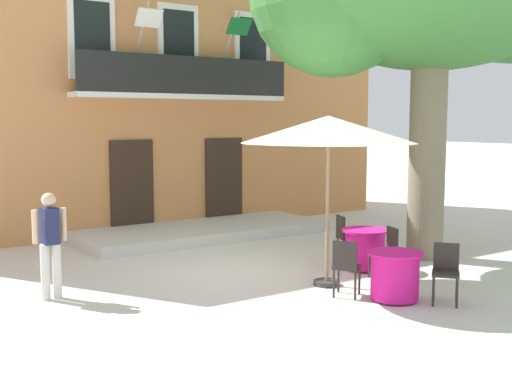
# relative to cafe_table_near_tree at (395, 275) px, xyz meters

# --- Properties ---
(ground_plane) EXTENTS (120.00, 120.00, 0.00)m
(ground_plane) POSITION_rel_cafe_table_near_tree_xyz_m (-0.70, 2.67, -0.39)
(ground_plane) COLOR silver
(building_facade) EXTENTS (13.00, 5.09, 7.50)m
(building_facade) POSITION_rel_cafe_table_near_tree_xyz_m (0.29, 9.66, 3.36)
(building_facade) COLOR #CC844C
(building_facade) RESTS_ON ground
(entrance_step_platform) EXTENTS (6.02, 2.37, 0.25)m
(entrance_step_platform) POSITION_rel_cafe_table_near_tree_xyz_m (0.29, 6.48, -0.27)
(entrance_step_platform) COLOR silver
(entrance_step_platform) RESTS_ON ground
(cafe_table_near_tree) EXTENTS (0.86, 0.86, 0.76)m
(cafe_table_near_tree) POSITION_rel_cafe_table_near_tree_xyz_m (0.00, 0.00, 0.00)
(cafe_table_near_tree) COLOR #DB1984
(cafe_table_near_tree) RESTS_ON ground
(cafe_chair_near_tree_0) EXTENTS (0.56, 0.56, 0.91)m
(cafe_chair_near_tree_0) POSITION_rel_cafe_table_near_tree_xyz_m (-0.50, 0.56, 0.14)
(cafe_chair_near_tree_0) COLOR #2D2823
(cafe_chair_near_tree_0) RESTS_ON ground
(cafe_chair_near_tree_1) EXTENTS (0.56, 0.56, 0.91)m
(cafe_chair_near_tree_1) POSITION_rel_cafe_table_near_tree_xyz_m (0.53, -0.53, 0.14)
(cafe_chair_near_tree_1) COLOR #2D2823
(cafe_chair_near_tree_1) RESTS_ON ground
(cafe_table_middle) EXTENTS (0.86, 0.86, 0.76)m
(cafe_table_middle) POSITION_rel_cafe_table_near_tree_xyz_m (1.07, 1.77, 0.00)
(cafe_table_middle) COLOR #DB1984
(cafe_table_middle) RESTS_ON ground
(cafe_chair_middle_0) EXTENTS (0.51, 0.51, 0.91)m
(cafe_chair_middle_0) POSITION_rel_cafe_table_near_tree_xyz_m (1.24, 2.51, 0.14)
(cafe_chair_middle_0) COLOR #2D2823
(cafe_chair_middle_0) RESTS_ON ground
(cafe_chair_middle_1) EXTENTS (0.51, 0.51, 0.91)m
(cafe_chair_middle_1) POSITION_rel_cafe_table_near_tree_xyz_m (0.88, 1.04, 0.14)
(cafe_chair_middle_1) COLOR #2D2823
(cafe_chair_middle_1) RESTS_ON ground
(cafe_umbrella) EXTENTS (2.90, 2.90, 2.85)m
(cafe_umbrella) POSITION_rel_cafe_table_near_tree_xyz_m (-0.27, 1.30, 2.22)
(cafe_umbrella) COLOR #997A56
(cafe_umbrella) RESTS_ON ground
(pedestrian_near_entrance) EXTENTS (0.53, 0.34, 1.67)m
(pedestrian_near_entrance) POSITION_rel_cafe_table_near_tree_xyz_m (-4.36, 3.07, 0.55)
(pedestrian_near_entrance) COLOR silver
(pedestrian_near_entrance) RESTS_ON ground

